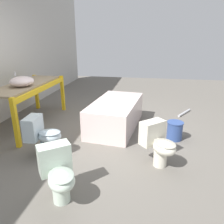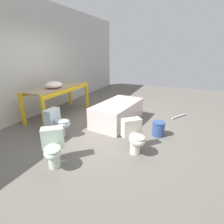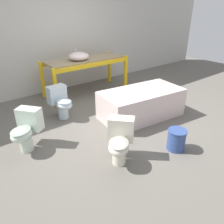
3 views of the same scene
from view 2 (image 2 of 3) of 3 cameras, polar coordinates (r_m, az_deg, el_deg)
name	(u,v)px [view 2 (image 2 of 3)]	position (r m, az deg, el deg)	size (l,w,h in m)	color
ground_plane	(99,126)	(4.45, -4.23, -4.74)	(12.00, 12.00, 0.00)	#666059
warehouse_wall_rear	(26,59)	(5.42, -26.16, 15.24)	(10.80, 0.08, 3.20)	beige
shelving_rack	(58,91)	(5.26, -17.21, 6.64)	(2.03, 0.76, 0.85)	yellow
sink_basin	(54,85)	(5.02, -18.43, 8.45)	(0.47, 0.43, 0.27)	silver
bathtub_main	(118,111)	(4.57, 1.90, 0.24)	(1.67, 0.98, 0.55)	silver
toilet_near	(53,147)	(3.04, -18.71, -10.66)	(0.60, 0.57, 0.61)	silver
toilet_far	(134,135)	(3.27, 7.25, -7.55)	(0.60, 0.59, 0.61)	silver
toilet_extra	(58,122)	(4.02, -17.33, -3.05)	(0.37, 0.54, 0.61)	silver
bucket_white	(158,129)	(4.04, 14.92, -5.23)	(0.29, 0.29, 0.33)	#334C8C
loose_pipe	(179,116)	(5.39, 20.99, -1.31)	(0.54, 0.36, 0.05)	#B7B7BC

